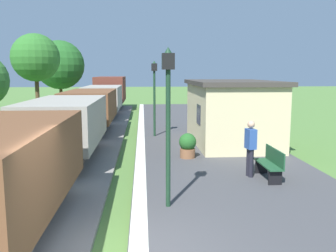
% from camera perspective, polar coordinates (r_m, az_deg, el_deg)
% --- Properties ---
extents(freight_train, '(2.50, 32.60, 2.72)m').
position_cam_1_polar(freight_train, '(21.25, -11.85, 3.07)').
color(freight_train, brown).
rests_on(freight_train, rail_near).
extents(station_hut, '(3.50, 5.80, 2.78)m').
position_cam_1_polar(station_hut, '(16.35, 9.82, 2.22)').
color(station_hut, beige).
rests_on(station_hut, platform_slab).
extents(bench_near_hut, '(0.42, 1.50, 0.91)m').
position_cam_1_polar(bench_near_hut, '(11.22, 15.81, -5.65)').
color(bench_near_hut, '#1E4C2D').
rests_on(bench_near_hut, platform_slab).
extents(bench_down_platform, '(0.42, 1.50, 0.91)m').
position_cam_1_polar(bench_down_platform, '(21.34, 6.18, 1.21)').
color(bench_down_platform, '#1E4C2D').
rests_on(bench_down_platform, platform_slab).
extents(person_waiting, '(0.29, 0.41, 1.71)m').
position_cam_1_polar(person_waiting, '(11.22, 12.82, -3.11)').
color(person_waiting, black).
rests_on(person_waiting, platform_slab).
extents(potted_planter, '(0.64, 0.64, 0.92)m').
position_cam_1_polar(potted_planter, '(13.44, 3.10, -3.02)').
color(potted_planter, brown).
rests_on(potted_planter, platform_slab).
extents(lamp_post_near, '(0.28, 0.28, 3.70)m').
position_cam_1_polar(lamp_post_near, '(8.24, 0.02, 4.34)').
color(lamp_post_near, '#193823').
rests_on(lamp_post_near, platform_slab).
extents(lamp_post_far, '(0.28, 0.28, 3.70)m').
position_cam_1_polar(lamp_post_far, '(17.81, -2.16, 6.54)').
color(lamp_post_far, '#193823').
rests_on(lamp_post_far, platform_slab).
extents(tree_field_left, '(3.31, 3.31, 6.04)m').
position_cam_1_polar(tree_field_left, '(27.11, -20.09, 10.01)').
color(tree_field_left, '#4C3823').
rests_on(tree_field_left, ground).
extents(tree_field_distant, '(4.38, 4.38, 6.23)m').
position_cam_1_polar(tree_field_distant, '(34.47, -16.63, 9.17)').
color(tree_field_distant, '#4C3823').
rests_on(tree_field_distant, ground).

